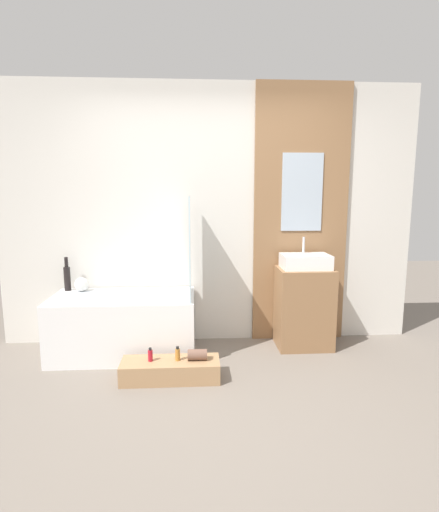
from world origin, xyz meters
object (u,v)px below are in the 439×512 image
Objects in this scene: wooden_step_bench at (171,370)px; vase_tall_dark at (67,277)px; vase_round_light at (82,284)px; bottle_soap_secondary at (178,354)px; bathtub at (124,325)px; sink at (305,261)px; bottle_soap_primary at (150,355)px.

vase_tall_dark is (-1.05, 0.80, 0.63)m from wooden_step_bench.
bottle_soap_secondary is at bearing -38.43° from vase_round_light.
bottle_soap_secondary is at bearing -46.33° from bathtub.
bathtub is 0.75m from wooden_step_bench.
vase_tall_dark reaches higher than bottle_soap_secondary.
sink is 1.39× the size of vase_tall_dark.
wooden_step_bench is 2.43× the size of vase_tall_dark.
bottle_soap_secondary reaches higher than wooden_step_bench.
vase_round_light is 1.20× the size of bottle_soap_primary.
vase_tall_dark is at bearing 142.61° from wooden_step_bench.
bathtub is at bearing -25.94° from vase_round_light.
vase_round_light is at bearing 134.08° from bottle_soap_primary.
bathtub reaches higher than wooden_step_bench.
vase_tall_dark is at bearing 156.84° from bathtub.
sink is 2.21m from vase_round_light.
wooden_step_bench is 5.94× the size of vase_round_light.
vase_tall_dark is 2.93× the size of bottle_soap_primary.
bathtub reaches higher than bottle_soap_secondary.
vase_tall_dark is at bearing 137.88° from bottle_soap_primary.
vase_round_light reaches higher than bottle_soap_primary.
bathtub is 0.76m from vase_tall_dark.
sink reaches higher than bottle_soap_primary.
vase_round_light is 1.15m from bottle_soap_primary.
sink is 3.88× the size of bottle_soap_secondary.
wooden_step_bench is at bearing 180.00° from bottle_soap_secondary.
bottle_soap_secondary is at bearing -35.84° from vase_tall_dark.
bathtub is at bearing 133.67° from bottle_soap_secondary.
sink is at bearing -3.59° from vase_tall_dark.
bathtub is at bearing -23.16° from vase_tall_dark.
vase_round_light reaches higher than bathtub.
sink reaches higher than wooden_step_bench.
vase_tall_dark reaches higher than bottle_soap_primary.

